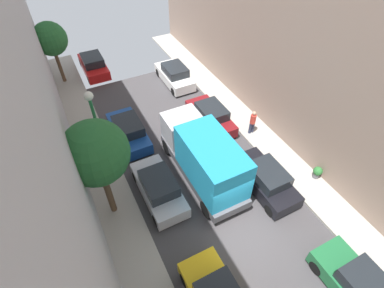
{
  "coord_description": "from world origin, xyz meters",
  "views": [
    {
      "loc": [
        -5.43,
        -5.37,
        13.32
      ],
      "look_at": [
        0.47,
        6.2,
        0.5
      ],
      "focal_mm": 27.55,
      "sensor_mm": 36.0,
      "label": 1
    }
  ],
  "objects_px": {
    "street_tree_2": "(50,39)",
    "parked_car_left_5": "(94,65)",
    "parked_car_right_2": "(266,179)",
    "potted_plant_1": "(87,165)",
    "parked_car_left_3": "(159,188)",
    "street_tree_0": "(96,153)",
    "parked_car_right_4": "(175,75)",
    "delivery_truck": "(204,157)",
    "potted_plant_3": "(317,172)",
    "parked_car_right_3": "(211,116)",
    "parked_car_left_4": "(129,131)",
    "lamp_post": "(97,124)",
    "pedestrian": "(253,122)"
  },
  "relations": [
    {
      "from": "street_tree_2",
      "to": "parked_car_left_5",
      "type": "bearing_deg",
      "value": 8.8
    },
    {
      "from": "parked_car_right_2",
      "to": "potted_plant_1",
      "type": "relative_size",
      "value": 4.7
    },
    {
      "from": "parked_car_left_3",
      "to": "street_tree_0",
      "type": "height_order",
      "value": "street_tree_0"
    },
    {
      "from": "parked_car_right_4",
      "to": "delivery_truck",
      "type": "distance_m",
      "value": 10.15
    },
    {
      "from": "parked_car_right_2",
      "to": "potted_plant_3",
      "type": "bearing_deg",
      "value": -15.39
    },
    {
      "from": "parked_car_left_3",
      "to": "parked_car_right_3",
      "type": "distance_m",
      "value": 6.68
    },
    {
      "from": "delivery_truck",
      "to": "potted_plant_3",
      "type": "distance_m",
      "value": 6.54
    },
    {
      "from": "parked_car_left_4",
      "to": "potted_plant_1",
      "type": "relative_size",
      "value": 4.7
    },
    {
      "from": "potted_plant_1",
      "to": "parked_car_right_2",
      "type": "bearing_deg",
      "value": -33.21
    },
    {
      "from": "parked_car_left_5",
      "to": "delivery_truck",
      "type": "height_order",
      "value": "delivery_truck"
    },
    {
      "from": "parked_car_right_2",
      "to": "lamp_post",
      "type": "distance_m",
      "value": 9.32
    },
    {
      "from": "parked_car_left_5",
      "to": "pedestrian",
      "type": "distance_m",
      "value": 14.42
    },
    {
      "from": "street_tree_2",
      "to": "potted_plant_1",
      "type": "height_order",
      "value": "street_tree_2"
    },
    {
      "from": "pedestrian",
      "to": "potted_plant_1",
      "type": "height_order",
      "value": "pedestrian"
    },
    {
      "from": "delivery_truck",
      "to": "lamp_post",
      "type": "distance_m",
      "value": 5.73
    },
    {
      "from": "pedestrian",
      "to": "potted_plant_1",
      "type": "distance_m",
      "value": 10.46
    },
    {
      "from": "pedestrian",
      "to": "street_tree_2",
      "type": "bearing_deg",
      "value": 129.44
    },
    {
      "from": "parked_car_left_3",
      "to": "parked_car_right_4",
      "type": "xyz_separation_m",
      "value": [
        5.4,
        9.77,
        0.0
      ]
    },
    {
      "from": "parked_car_right_2",
      "to": "potted_plant_3",
      "type": "distance_m",
      "value": 3.12
    },
    {
      "from": "delivery_truck",
      "to": "street_tree_0",
      "type": "bearing_deg",
      "value": 178.17
    },
    {
      "from": "parked_car_left_3",
      "to": "parked_car_right_2",
      "type": "height_order",
      "value": "same"
    },
    {
      "from": "parked_car_right_4",
      "to": "delivery_truck",
      "type": "bearing_deg",
      "value": -105.51
    },
    {
      "from": "parked_car_left_4",
      "to": "lamp_post",
      "type": "relative_size",
      "value": 0.76
    },
    {
      "from": "parked_car_left_3",
      "to": "parked_car_left_5",
      "type": "xyz_separation_m",
      "value": [
        0.0,
        14.32,
        0.0
      ]
    },
    {
      "from": "street_tree_0",
      "to": "potted_plant_1",
      "type": "relative_size",
      "value": 6.38
    },
    {
      "from": "street_tree_0",
      "to": "potted_plant_1",
      "type": "bearing_deg",
      "value": 99.76
    },
    {
      "from": "parked_car_left_5",
      "to": "delivery_truck",
      "type": "relative_size",
      "value": 0.64
    },
    {
      "from": "parked_car_right_3",
      "to": "parked_car_left_4",
      "type": "bearing_deg",
      "value": 168.48
    },
    {
      "from": "parked_car_right_2",
      "to": "parked_car_left_3",
      "type": "bearing_deg",
      "value": 158.76
    },
    {
      "from": "parked_car_left_3",
      "to": "parked_car_right_3",
      "type": "relative_size",
      "value": 1.0
    },
    {
      "from": "parked_car_left_5",
      "to": "delivery_truck",
      "type": "bearing_deg",
      "value": -79.29
    },
    {
      "from": "parked_car_left_3",
      "to": "street_tree_2",
      "type": "distance_m",
      "value": 14.46
    },
    {
      "from": "potted_plant_3",
      "to": "street_tree_2",
      "type": "bearing_deg",
      "value": 123.09
    },
    {
      "from": "parked_car_left_3",
      "to": "delivery_truck",
      "type": "distance_m",
      "value": 2.9
    },
    {
      "from": "parked_car_right_2",
      "to": "delivery_truck",
      "type": "height_order",
      "value": "delivery_truck"
    },
    {
      "from": "parked_car_left_4",
      "to": "street_tree_0",
      "type": "relative_size",
      "value": 0.74
    },
    {
      "from": "street_tree_2",
      "to": "lamp_post",
      "type": "xyz_separation_m",
      "value": [
        0.67,
        -11.11,
        0.1
      ]
    },
    {
      "from": "parked_car_right_3",
      "to": "delivery_truck",
      "type": "height_order",
      "value": "delivery_truck"
    },
    {
      "from": "parked_car_left_4",
      "to": "parked_car_right_4",
      "type": "height_order",
      "value": "same"
    },
    {
      "from": "parked_car_left_4",
      "to": "delivery_truck",
      "type": "distance_m",
      "value": 5.78
    },
    {
      "from": "parked_car_right_2",
      "to": "parked_car_right_3",
      "type": "distance_m",
      "value": 6.03
    },
    {
      "from": "parked_car_left_5",
      "to": "parked_car_right_4",
      "type": "xyz_separation_m",
      "value": [
        5.4,
        -4.55,
        0.0
      ]
    },
    {
      "from": "pedestrian",
      "to": "potted_plant_3",
      "type": "bearing_deg",
      "value": -77.31
    },
    {
      "from": "potted_plant_1",
      "to": "parked_car_left_5",
      "type": "bearing_deg",
      "value": 74.51
    },
    {
      "from": "street_tree_0",
      "to": "lamp_post",
      "type": "bearing_deg",
      "value": 77.65
    },
    {
      "from": "parked_car_left_3",
      "to": "street_tree_0",
      "type": "relative_size",
      "value": 0.74
    },
    {
      "from": "parked_car_right_3",
      "to": "parked_car_left_3",
      "type": "bearing_deg",
      "value": -143.92
    },
    {
      "from": "parked_car_right_3",
      "to": "parked_car_left_5",
      "type": "bearing_deg",
      "value": 117.48
    },
    {
      "from": "parked_car_left_5",
      "to": "street_tree_0",
      "type": "height_order",
      "value": "street_tree_0"
    },
    {
      "from": "lamp_post",
      "to": "parked_car_left_4",
      "type": "bearing_deg",
      "value": 49.52
    }
  ]
}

